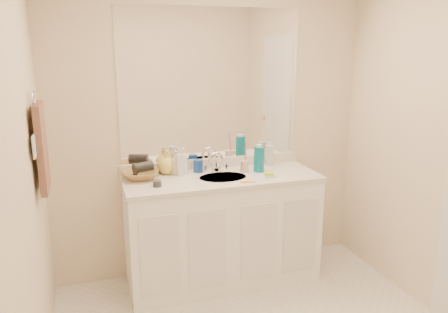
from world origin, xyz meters
TOP-DOWN VIEW (x-y plane):
  - wall_back at (0.00, 1.30)m, footprint 2.60×0.02m
  - wall_left at (-1.30, 0.00)m, footprint 0.02×2.60m
  - vanity_cabinet at (0.00, 1.02)m, footprint 1.50×0.55m
  - countertop at (0.00, 1.02)m, footprint 1.52×0.57m
  - backsplash at (0.00, 1.29)m, footprint 1.52×0.03m
  - sink_basin at (0.00, 1.00)m, footprint 0.37×0.37m
  - faucet at (0.00, 1.18)m, footprint 0.02×0.02m
  - mirror at (0.00, 1.29)m, footprint 1.48×0.01m
  - blue_mug at (-0.15, 1.20)m, footprint 0.09×0.09m
  - tan_cup at (0.21, 1.09)m, footprint 0.07×0.07m
  - toothbrush at (0.22, 1.09)m, footprint 0.02×0.04m
  - mouthwash_bottle at (0.33, 1.07)m, footprint 0.11×0.11m
  - clear_pump_bottle at (0.48, 1.21)m, footprint 0.07×0.07m
  - soap_dish at (0.34, 0.90)m, footprint 0.10×0.08m
  - green_soap at (0.34, 0.90)m, footprint 0.07×0.06m
  - orange_comb at (0.13, 0.82)m, footprint 0.11×0.04m
  - dark_jar at (-0.52, 0.92)m, footprint 0.07×0.07m
  - extra_white_bottle at (-0.31, 1.14)m, footprint 0.07×0.07m
  - soap_bottle_white at (-0.27, 1.20)m, footprint 0.08×0.08m
  - soap_bottle_cream at (-0.33, 1.20)m, footprint 0.11×0.11m
  - soap_bottle_yellow at (-0.39, 1.23)m, footprint 0.18×0.18m
  - wicker_basket at (-0.61, 1.15)m, footprint 0.30×0.30m
  - hair_dryer at (-0.59, 1.15)m, footprint 0.17×0.12m
  - towel_ring at (-1.27, 0.77)m, footprint 0.01×0.11m
  - hand_towel at (-1.25, 0.77)m, footprint 0.04×0.32m
  - switch_plate at (-1.27, 0.57)m, footprint 0.01×0.08m

SIDE VIEW (x-z plane):
  - vanity_cabinet at x=0.00m, z-range 0.00..0.85m
  - countertop at x=0.00m, z-range 0.85..0.88m
  - sink_basin at x=0.00m, z-range 0.86..0.88m
  - orange_comb at x=0.13m, z-range 0.88..0.88m
  - soap_dish at x=0.34m, z-range 0.88..0.89m
  - dark_jar at x=-0.52m, z-range 0.88..0.92m
  - green_soap at x=0.34m, z-range 0.89..0.92m
  - wicker_basket at x=-0.61m, z-range 0.88..0.95m
  - backsplash at x=0.00m, z-range 0.88..0.96m
  - tan_cup at x=0.21m, z-range 0.88..0.97m
  - blue_mug at x=-0.15m, z-range 0.88..0.98m
  - faucet at x=0.00m, z-range 0.88..0.99m
  - clear_pump_bottle at x=0.48m, z-range 0.88..1.05m
  - extra_white_bottle at x=-0.31m, z-range 0.88..1.05m
  - hair_dryer at x=-0.59m, z-range 0.93..1.01m
  - soap_bottle_cream at x=-0.33m, z-range 0.88..1.07m
  - soap_bottle_yellow at x=-0.39m, z-range 0.88..1.07m
  - mouthwash_bottle at x=0.33m, z-range 0.88..1.08m
  - soap_bottle_white at x=-0.27m, z-range 0.88..1.08m
  - toothbrush at x=0.22m, z-range 0.94..1.12m
  - wall_back at x=0.00m, z-range 0.00..2.40m
  - wall_left at x=-1.30m, z-range 0.00..2.40m
  - hand_towel at x=-1.25m, z-range 0.98..1.52m
  - switch_plate at x=-1.27m, z-range 1.24..1.36m
  - towel_ring at x=-1.27m, z-range 1.49..1.61m
  - mirror at x=0.00m, z-range 0.96..2.16m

